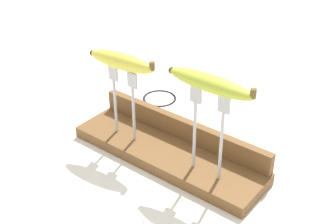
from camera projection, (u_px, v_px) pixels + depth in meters
ground_plane at (168, 159)px, 1.09m from camera, size 3.00×3.00×0.00m
wooden_board at (168, 154)px, 1.08m from camera, size 0.47×0.14×0.03m
board_backstop at (183, 129)px, 1.10m from camera, size 0.46×0.02×0.05m
fork_stand_left at (124, 97)px, 1.07m from camera, size 0.08×0.01×0.18m
fork_stand_right at (208, 126)px, 0.94m from camera, size 0.09×0.01×0.20m
banana_raised_left at (122, 61)px, 1.02m from camera, size 0.18×0.05×0.04m
banana_raised_right at (211, 83)px, 0.89m from camera, size 0.20×0.04×0.04m
wire_coil at (160, 98)px, 1.33m from camera, size 0.10×0.10×0.01m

